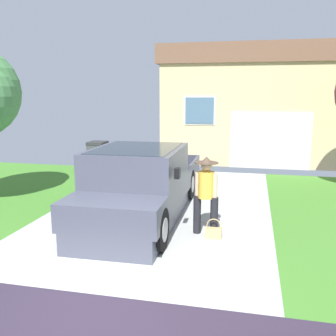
# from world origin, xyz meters

# --- Properties ---
(pickup_truck) EXTENTS (2.08, 5.61, 1.66)m
(pickup_truck) POSITION_xyz_m (-0.33, 3.37, 0.75)
(pickup_truck) COLOR #464857
(pickup_truck) RESTS_ON ground
(person_with_hat) EXTENTS (0.51, 0.47, 1.60)m
(person_with_hat) POSITION_xyz_m (1.24, 2.70, 0.90)
(person_with_hat) COLOR black
(person_with_hat) RESTS_ON ground
(handbag) EXTENTS (0.32, 0.14, 0.41)m
(handbag) POSITION_xyz_m (1.43, 2.50, 0.13)
(handbag) COLOR tan
(handbag) RESTS_ON ground
(house_with_garage) EXTENTS (8.36, 5.22, 4.68)m
(house_with_garage) POSITION_xyz_m (2.49, 12.59, 2.36)
(house_with_garage) COLOR #D8BD88
(house_with_garage) RESTS_ON ground
(wheeled_trash_bin) EXTENTS (0.60, 0.72, 1.08)m
(wheeled_trash_bin) POSITION_xyz_m (-3.44, 8.28, 0.59)
(wheeled_trash_bin) COLOR #424247
(wheeled_trash_bin) RESTS_ON ground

